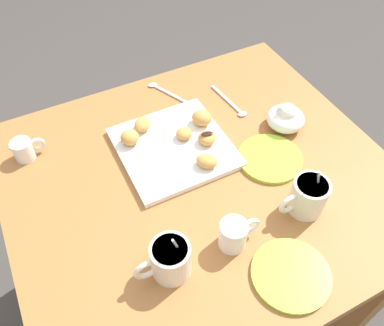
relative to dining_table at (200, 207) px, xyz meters
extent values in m
plane|color=#423D38|center=(0.00, 0.00, -0.60)|extent=(8.00, 8.00, 0.00)
cube|color=#A36633|center=(0.00, 0.00, 0.12)|extent=(0.94, 0.85, 0.04)
cube|color=#A36633|center=(-0.41, -0.36, -0.25)|extent=(0.07, 0.07, 0.71)
cube|color=#A36633|center=(0.41, -0.36, -0.25)|extent=(0.07, 0.07, 0.71)
cube|color=#A36633|center=(-0.41, 0.36, -0.25)|extent=(0.07, 0.07, 0.71)
cube|color=white|center=(0.02, -0.11, 0.15)|extent=(0.28, 0.28, 0.02)
cylinder|color=silver|center=(-0.17, 0.19, 0.18)|extent=(0.08, 0.08, 0.09)
torus|color=silver|center=(-0.12, 0.19, 0.19)|extent=(0.06, 0.01, 0.06)
cylinder|color=#331E11|center=(-0.17, 0.19, 0.22)|extent=(0.07, 0.07, 0.01)
cylinder|color=silver|center=(-0.19, 0.19, 0.22)|extent=(0.04, 0.01, 0.12)
cylinder|color=silver|center=(0.17, 0.19, 0.18)|extent=(0.08, 0.08, 0.09)
torus|color=silver|center=(0.22, 0.19, 0.19)|extent=(0.06, 0.01, 0.06)
cylinder|color=#331E11|center=(0.17, 0.19, 0.22)|extent=(0.07, 0.07, 0.01)
cylinder|color=silver|center=(0.15, 0.19, 0.22)|extent=(0.03, 0.03, 0.12)
cylinder|color=white|center=(0.03, 0.20, 0.18)|extent=(0.06, 0.06, 0.07)
cone|color=white|center=(0.06, 0.20, 0.20)|extent=(0.02, 0.02, 0.02)
torus|color=white|center=(-0.01, 0.20, 0.18)|extent=(0.05, 0.01, 0.05)
cylinder|color=white|center=(0.03, 0.20, 0.21)|extent=(0.05, 0.05, 0.01)
ellipsoid|color=white|center=(-0.29, -0.05, 0.17)|extent=(0.10, 0.10, 0.06)
sphere|color=silver|center=(-0.29, -0.05, 0.19)|extent=(0.06, 0.06, 0.06)
ellipsoid|color=green|center=(-0.28, -0.05, 0.20)|extent=(0.03, 0.03, 0.01)
cylinder|color=white|center=(0.37, -0.26, 0.17)|extent=(0.05, 0.05, 0.05)
cone|color=white|center=(0.40, -0.26, 0.18)|extent=(0.02, 0.02, 0.02)
torus|color=white|center=(0.34, -0.26, 0.17)|extent=(0.04, 0.01, 0.04)
cylinder|color=black|center=(0.37, -0.26, 0.19)|extent=(0.04, 0.04, 0.01)
cylinder|color=#9EC633|center=(-0.18, 0.03, 0.14)|extent=(0.17, 0.17, 0.01)
cylinder|color=#9EC633|center=(-0.04, 0.31, 0.14)|extent=(0.16, 0.16, 0.01)
cube|color=silver|center=(-0.20, -0.22, 0.14)|extent=(0.02, 0.15, 0.00)
ellipsoid|color=silver|center=(-0.21, -0.14, 0.14)|extent=(0.03, 0.02, 0.01)
cube|color=silver|center=(-0.06, -0.31, 0.14)|extent=(0.07, 0.14, 0.00)
ellipsoid|color=silver|center=(-0.03, -0.38, 0.14)|extent=(0.03, 0.02, 0.01)
ellipsoid|color=#D19347|center=(-0.08, -0.15, 0.18)|extent=(0.07, 0.07, 0.04)
ellipsoid|color=#D19347|center=(-0.02, -0.01, 0.17)|extent=(0.07, 0.07, 0.03)
ellipsoid|color=#D19347|center=(-0.01, -0.13, 0.17)|extent=(0.06, 0.06, 0.03)
ellipsoid|color=#D19347|center=(0.07, -0.21, 0.17)|extent=(0.07, 0.07, 0.03)
ellipsoid|color=#D19347|center=(0.12, -0.17, 0.17)|extent=(0.06, 0.06, 0.04)
ellipsoid|color=#D19347|center=(-0.06, -0.08, 0.17)|extent=(0.06, 0.06, 0.03)
ellipsoid|color=black|center=(-0.06, -0.08, 0.19)|extent=(0.04, 0.02, 0.00)
camera|label=1|loc=(0.30, 0.53, 0.91)|focal=37.02mm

